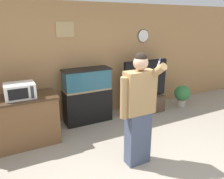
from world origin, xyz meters
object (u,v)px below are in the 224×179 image
object	(u,v)px
microwave	(20,91)
person_standing	(138,109)
counter_island	(18,122)
aquarium_on_stand	(87,96)
tv_on_stand	(145,98)
potted_plant	(182,94)

from	to	relation	value
microwave	person_standing	bearing A→B (deg)	-42.37
counter_island	microwave	xyz separation A→B (m)	(0.10, -0.05, 0.59)
microwave	person_standing	size ratio (longest dim) A/B	0.28
counter_island	person_standing	bearing A→B (deg)	-41.50
counter_island	microwave	bearing A→B (deg)	-25.22
aquarium_on_stand	tv_on_stand	world-z (taller)	tv_on_stand
person_standing	potted_plant	distance (m)	2.92
potted_plant	tv_on_stand	bearing A→B (deg)	174.12
microwave	tv_on_stand	bearing A→B (deg)	4.71
counter_island	tv_on_stand	world-z (taller)	tv_on_stand
aquarium_on_stand	tv_on_stand	bearing A→B (deg)	-6.67
counter_island	microwave	distance (m)	0.60
counter_island	person_standing	distance (m)	2.23
counter_island	microwave	world-z (taller)	microwave
person_standing	potted_plant	world-z (taller)	person_standing
counter_island	tv_on_stand	xyz separation A→B (m)	(2.93, 0.19, -0.08)
counter_island	microwave	size ratio (longest dim) A/B	2.86
counter_island	aquarium_on_stand	xyz separation A→B (m)	(1.49, 0.35, 0.16)
potted_plant	microwave	bearing A→B (deg)	-178.31
microwave	potted_plant	xyz separation A→B (m)	(3.96, 0.12, -0.71)
tv_on_stand	potted_plant	distance (m)	1.14
person_standing	potted_plant	size ratio (longest dim) A/B	3.09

